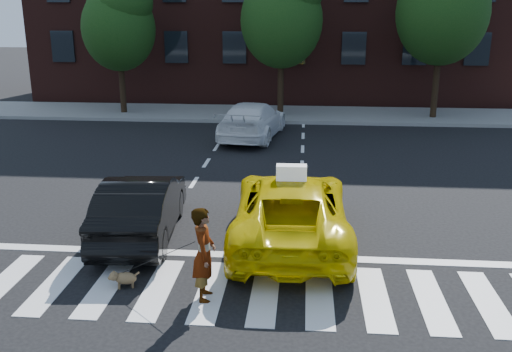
# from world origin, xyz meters

# --- Properties ---
(ground) EXTENTS (120.00, 120.00, 0.00)m
(ground) POSITION_xyz_m (0.00, 0.00, 0.00)
(ground) COLOR black
(ground) RESTS_ON ground
(crosswalk) EXTENTS (13.00, 2.40, 0.01)m
(crosswalk) POSITION_xyz_m (0.00, 0.00, 0.01)
(crosswalk) COLOR silver
(crosswalk) RESTS_ON ground
(stop_line) EXTENTS (12.00, 0.30, 0.01)m
(stop_line) POSITION_xyz_m (0.00, 1.60, 0.01)
(stop_line) COLOR silver
(stop_line) RESTS_ON ground
(sidewalk_far) EXTENTS (30.00, 4.00, 0.15)m
(sidewalk_far) POSITION_xyz_m (0.00, 17.50, 0.07)
(sidewalk_far) COLOR slate
(sidewalk_far) RESTS_ON ground
(tree_left) EXTENTS (3.39, 3.38, 6.50)m
(tree_left) POSITION_xyz_m (-6.97, 17.00, 4.44)
(tree_left) COLOR black
(tree_left) RESTS_ON ground
(tree_mid) EXTENTS (3.69, 3.69, 7.10)m
(tree_mid) POSITION_xyz_m (0.53, 17.00, 4.85)
(tree_mid) COLOR black
(tree_mid) RESTS_ON ground
(tree_right) EXTENTS (4.00, 4.00, 7.70)m
(tree_right) POSITION_xyz_m (7.53, 17.00, 5.26)
(tree_right) COLOR black
(tree_right) RESTS_ON ground
(taxi) EXTENTS (2.60, 5.44, 1.50)m
(taxi) POSITION_xyz_m (1.40, 2.50, 0.75)
(taxi) COLOR #D8BF04
(taxi) RESTS_ON ground
(black_sedan) EXTENTS (1.86, 4.42, 1.42)m
(black_sedan) POSITION_xyz_m (-2.00, 2.50, 0.71)
(black_sedan) COLOR black
(black_sedan) RESTS_ON ground
(white_suv) EXTENTS (2.67, 5.15, 1.43)m
(white_suv) POSITION_xyz_m (-0.42, 12.69, 0.71)
(white_suv) COLOR white
(white_suv) RESTS_ON ground
(woman) EXTENTS (0.47, 0.67, 1.74)m
(woman) POSITION_xyz_m (-0.06, -0.27, 0.87)
(woman) COLOR #999999
(woman) RESTS_ON ground
(dog) EXTENTS (0.58, 0.33, 0.34)m
(dog) POSITION_xyz_m (-1.66, -0.00, 0.20)
(dog) COLOR brown
(dog) RESTS_ON ground
(taxi_sign) EXTENTS (0.66, 0.29, 0.32)m
(taxi_sign) POSITION_xyz_m (1.40, 2.30, 1.66)
(taxi_sign) COLOR white
(taxi_sign) RESTS_ON taxi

